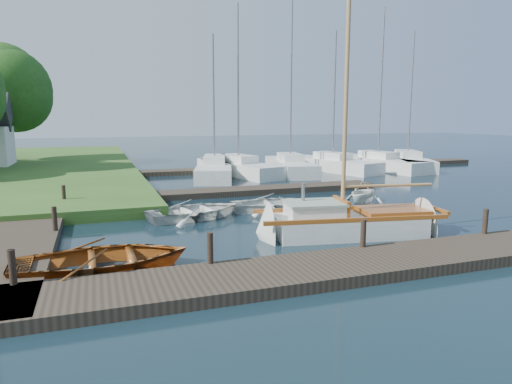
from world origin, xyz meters
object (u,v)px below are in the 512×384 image
object	(u,v)px
sailboat	(352,225)
dinghy	(103,255)
tender_c	(275,201)
marina_boat_3	(290,165)
mooring_post_5	(64,194)
marina_boat_5	(378,162)
marina_boat_1	(215,168)
tender_a	(195,208)
mooring_post_3	(485,221)
mooring_post_4	(55,219)
marina_boat_6	(407,161)
marina_boat_4	(333,163)
tender_d	(364,190)
mooring_post_1	(210,248)
marina_boat_2	(239,167)
mooring_post_2	(363,233)
mooring_post_0	(12,267)
tree_7	(8,89)

from	to	relation	value
sailboat	dinghy	world-z (taller)	sailboat
tender_c	marina_boat_3	size ratio (longest dim) A/B	0.31
mooring_post_5	marina_boat_5	distance (m)	23.43
marina_boat_1	tender_a	bearing A→B (deg)	178.15
sailboat	tender_c	world-z (taller)	sailboat
mooring_post_3	mooring_post_4	bearing A→B (deg)	158.96
mooring_post_5	marina_boat_6	xyz separation A→B (m)	(24.44, 8.71, -0.14)
marina_boat_3	marina_boat_4	world-z (taller)	marina_boat_3
dinghy	marina_boat_5	distance (m)	26.93
dinghy	marina_boat_3	xyz separation A→B (m)	(13.14, 17.97, 0.13)
sailboat	tender_c	xyz separation A→B (m)	(-0.95, 4.69, 0.05)
mooring_post_3	dinghy	distance (m)	11.63
dinghy	mooring_post_5	bearing A→B (deg)	7.39
tender_d	mooring_post_1	bearing A→B (deg)	94.42
mooring_post_3	tender_d	bearing A→B (deg)	88.57
mooring_post_3	mooring_post_5	distance (m)	16.40
tender_c	marina_boat_2	size ratio (longest dim) A/B	0.34
mooring_post_3	marina_boat_6	bearing A→B (deg)	58.56
marina_boat_2	mooring_post_2	bearing A→B (deg)	158.71
dinghy	marina_boat_6	world-z (taller)	marina_boat_6
marina_boat_2	marina_boat_6	bearing A→B (deg)	-106.54
sailboat	marina_boat_3	size ratio (longest dim) A/B	0.79
mooring_post_3	sailboat	distance (m)	4.16
mooring_post_0	sailboat	size ratio (longest dim) A/B	0.08
tender_a	marina_boat_6	bearing A→B (deg)	-71.70
marina_boat_5	marina_boat_2	bearing A→B (deg)	78.97
mooring_post_5	marina_boat_4	bearing A→B (deg)	26.74
tender_a	tree_7	world-z (taller)	tree_7
tender_a	marina_boat_1	size ratio (longest dim) A/B	0.40
mooring_post_1	tender_c	world-z (taller)	mooring_post_1
mooring_post_2	marina_boat_1	size ratio (longest dim) A/B	0.08
mooring_post_0	dinghy	bearing A→B (deg)	29.15
mooring_post_1	marina_boat_3	bearing A→B (deg)	60.99
marina_boat_3	mooring_post_0	bearing A→B (deg)	152.24
marina_boat_2	marina_boat_3	bearing A→B (deg)	-106.40
mooring_post_2	tender_c	distance (m)	6.96
mooring_post_5	marina_boat_6	bearing A→B (deg)	19.61
tender_a	tender_d	bearing A→B (deg)	-98.70
marina_boat_3	marina_boat_4	distance (m)	3.46
mooring_post_1	tender_d	xyz separation A→B (m)	(9.18, 7.32, -0.10)
dinghy	marina_boat_1	size ratio (longest dim) A/B	0.46
tender_c	tree_7	distance (m)	28.26
marina_boat_2	tree_7	world-z (taller)	marina_boat_2
mooring_post_2	tree_7	distance (m)	34.30
tender_c	marina_boat_3	xyz separation A→B (m)	(5.98, 12.08, 0.19)
mooring_post_0	marina_boat_2	distance (m)	22.19
mooring_post_4	dinghy	distance (m)	4.19
mooring_post_1	marina_boat_3	distance (m)	21.77
mooring_post_4	tender_c	bearing A→B (deg)	12.85
marina_boat_2	marina_boat_4	bearing A→B (deg)	-105.29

